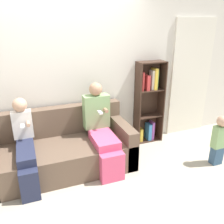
% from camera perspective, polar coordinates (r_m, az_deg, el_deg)
% --- Properties ---
extents(ground_plane, '(14.00, 14.00, 0.00)m').
position_cam_1_polar(ground_plane, '(3.28, -6.84, -17.43)').
color(ground_plane, '#B2A893').
extents(back_wall, '(10.00, 0.06, 2.55)m').
position_cam_1_polar(back_wall, '(3.67, -11.78, 8.63)').
color(back_wall, silver).
rests_on(back_wall, ground_plane).
extents(curtain_panel, '(0.82, 0.04, 2.10)m').
position_cam_1_polar(curtain_panel, '(4.63, 18.32, 7.70)').
color(curtain_panel, silver).
rests_on(curtain_panel, ground_plane).
extents(couch, '(2.00, 0.90, 0.84)m').
position_cam_1_polar(couch, '(3.55, -11.90, -9.09)').
color(couch, brown).
rests_on(couch, ground_plane).
extents(adult_seated, '(0.38, 0.83, 1.21)m').
position_cam_1_polar(adult_seated, '(3.43, -2.60, -3.63)').
color(adult_seated, '#DB4C75').
rests_on(adult_seated, ground_plane).
extents(child_seated, '(0.26, 0.86, 1.09)m').
position_cam_1_polar(child_seated, '(3.29, -20.24, -7.26)').
color(child_seated, '#232842').
rests_on(child_seated, ground_plane).
extents(toddler_standing, '(0.20, 0.16, 0.78)m').
position_cam_1_polar(toddler_standing, '(3.85, 24.39, -5.94)').
color(toddler_standing, '#335170').
rests_on(toddler_standing, ground_plane).
extents(bookshelf, '(0.48, 0.24, 1.42)m').
position_cam_1_polar(bookshelf, '(4.17, 8.81, 2.00)').
color(bookshelf, '#3D281E').
rests_on(bookshelf, ground_plane).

